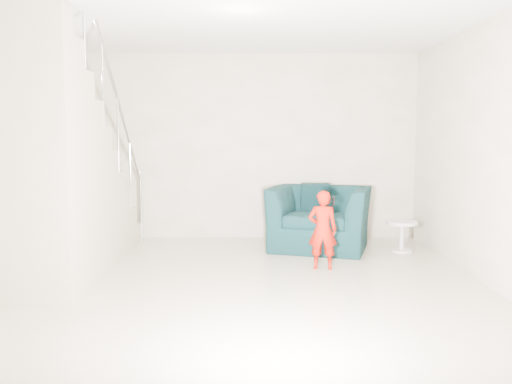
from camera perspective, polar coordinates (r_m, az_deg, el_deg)
floor at (r=5.44m, az=-1.56°, el=-10.31°), size 5.50×5.50×0.00m
ceiling at (r=5.34m, az=-1.65°, el=18.68°), size 5.50×5.50×0.00m
back_wall at (r=7.97m, az=-1.13°, el=4.77°), size 5.00×0.00×5.00m
front_wall at (r=2.47m, az=-3.12°, el=1.74°), size 5.00×0.00×5.00m
right_wall at (r=5.73m, az=24.31°, el=3.70°), size 0.00×5.50×5.50m
armchair at (r=7.33m, az=6.73°, el=-2.73°), size 1.54×1.43×0.83m
toddler at (r=6.22m, az=7.02°, el=-3.98°), size 0.35×0.25×0.91m
side_table at (r=7.36m, az=15.10°, el=-4.00°), size 0.40×0.40×0.40m
staircase at (r=6.17m, az=-20.35°, el=0.25°), size 1.02×3.03×3.62m
cushion at (r=7.62m, az=6.25°, el=-0.56°), size 0.40×0.19×0.40m
throw at (r=7.29m, az=2.54°, el=-1.89°), size 0.04×0.43×0.48m
phone at (r=6.14m, az=8.15°, el=-0.96°), size 0.03×0.05×0.10m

